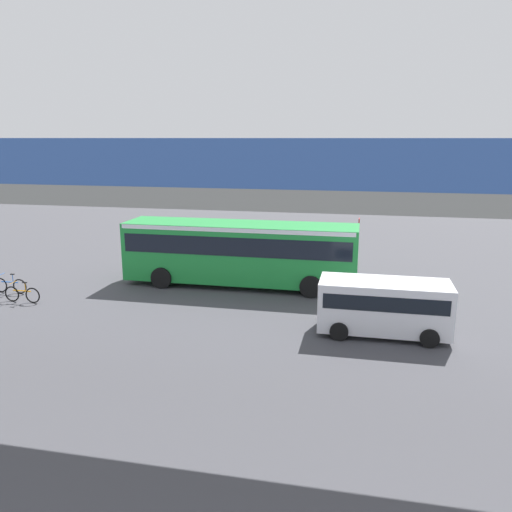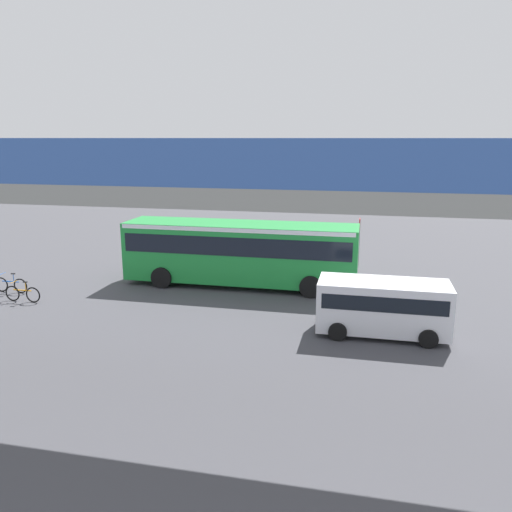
# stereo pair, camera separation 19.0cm
# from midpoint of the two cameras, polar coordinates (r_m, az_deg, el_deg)

# --- Properties ---
(ground) EXTENTS (80.00, 80.00, 0.00)m
(ground) POSITION_cam_midpoint_polar(r_m,az_deg,el_deg) (26.58, -1.44, -2.64)
(ground) COLOR #424247
(city_bus) EXTENTS (11.54, 2.85, 3.15)m
(city_bus) POSITION_cam_midpoint_polar(r_m,az_deg,el_deg) (25.09, -1.60, 0.84)
(city_bus) COLOR #1E8C38
(city_bus) RESTS_ON ground
(parked_van) EXTENTS (4.80, 2.17, 2.05)m
(parked_van) POSITION_cam_midpoint_polar(r_m,az_deg,el_deg) (19.58, 14.37, -5.28)
(parked_van) COLOR silver
(parked_van) RESTS_ON ground
(bicycle_blue) EXTENTS (1.77, 0.44, 0.96)m
(bicycle_blue) POSITION_cam_midpoint_polar(r_m,az_deg,el_deg) (26.91, -25.70, -2.95)
(bicycle_blue) COLOR black
(bicycle_blue) RESTS_ON ground
(bicycle_orange) EXTENTS (1.77, 0.44, 0.96)m
(bicycle_orange) POSITION_cam_midpoint_polar(r_m,az_deg,el_deg) (25.17, -24.59, -3.89)
(bicycle_orange) COLOR black
(bicycle_orange) RESTS_ON ground
(traffic_sign) EXTENTS (0.08, 0.60, 2.80)m
(traffic_sign) POSITION_cam_midpoint_polar(r_m,az_deg,el_deg) (29.34, 11.73, 2.39)
(traffic_sign) COLOR slate
(traffic_sign) RESTS_ON ground
(lane_dash_leftmost) EXTENTS (2.00, 0.20, 0.01)m
(lane_dash_leftmost) POSITION_cam_midpoint_polar(r_m,az_deg,el_deg) (27.93, 11.68, -2.13)
(lane_dash_leftmost) COLOR silver
(lane_dash_leftmost) RESTS_ON ground
(lane_dash_left) EXTENTS (2.00, 0.20, 0.01)m
(lane_dash_left) POSITION_cam_midpoint_polar(r_m,az_deg,el_deg) (28.24, 3.55, -1.71)
(lane_dash_left) COLOR silver
(lane_dash_left) RESTS_ON ground
(lane_dash_centre) EXTENTS (2.00, 0.20, 0.01)m
(lane_dash_centre) POSITION_cam_midpoint_polar(r_m,az_deg,el_deg) (29.09, -4.26, -1.27)
(lane_dash_centre) COLOR silver
(lane_dash_centre) RESTS_ON ground
(lane_dash_right) EXTENTS (2.00, 0.20, 0.01)m
(lane_dash_right) POSITION_cam_midpoint_polar(r_m,az_deg,el_deg) (30.46, -11.49, -0.84)
(lane_dash_right) COLOR silver
(lane_dash_right) RESTS_ON ground
(pedestrian_overpass) EXTENTS (28.20, 2.60, 7.24)m
(pedestrian_overpass) POSITION_cam_midpoint_polar(r_m,az_deg,el_deg) (13.84, -14.14, 5.17)
(pedestrian_overpass) COLOR gray
(pedestrian_overpass) RESTS_ON ground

